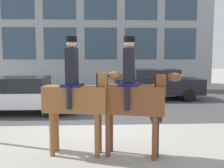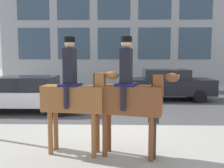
% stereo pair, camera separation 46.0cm
% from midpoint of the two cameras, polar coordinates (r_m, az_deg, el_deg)
% --- Properties ---
extents(ground_plane, '(80.00, 80.00, 0.00)m').
position_cam_midpoint_polar(ground_plane, '(7.67, 0.23, -10.30)').
color(ground_plane, '#9E9B93').
extents(road_surface, '(18.33, 8.50, 0.01)m').
position_cam_midpoint_polar(road_surface, '(12.30, 0.74, -4.03)').
color(road_surface, '#444447').
rests_on(road_surface, ground_plane).
extents(mounted_horse_lead, '(1.80, 0.66, 2.61)m').
position_cam_midpoint_polar(mounted_horse_lead, '(5.56, -6.21, -2.54)').
color(mounted_horse_lead, brown).
rests_on(mounted_horse_lead, ground_plane).
extents(mounted_horse_companion, '(1.79, 0.77, 2.60)m').
position_cam_midpoint_polar(mounted_horse_companion, '(5.39, 6.67, -2.85)').
color(mounted_horse_companion, brown).
rests_on(mounted_horse_companion, ground_plane).
extents(pedestrian_bystander, '(0.86, 0.43, 1.62)m').
position_cam_midpoint_polar(pedestrian_bystander, '(5.47, 11.69, -6.86)').
color(pedestrian_bystander, '#332D28').
rests_on(pedestrian_bystander, ground_plane).
extents(street_car_near_lane, '(4.57, 2.04, 1.40)m').
position_cam_midpoint_polar(street_car_near_lane, '(10.51, -17.30, -2.05)').
color(street_car_near_lane, silver).
rests_on(street_car_near_lane, ground_plane).
extents(street_car_far_lane, '(4.45, 2.00, 1.56)m').
position_cam_midpoint_polar(street_car_far_lane, '(13.11, 13.45, -0.01)').
color(street_car_far_lane, black).
rests_on(street_car_far_lane, ground_plane).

